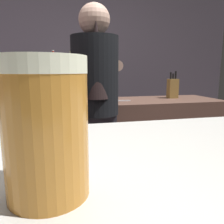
{
  "coord_description": "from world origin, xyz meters",
  "views": [
    {
      "loc": [
        -0.17,
        -1.28,
        1.17
      ],
      "look_at": [
        -0.05,
        -0.75,
        1.07
      ],
      "focal_mm": 35.59,
      "sensor_mm": 36.0,
      "label": 1
    }
  ],
  "objects_px": {
    "mixing_bowl": "(83,99)",
    "knife_block": "(173,88)",
    "bottle_vinegar": "(53,60)",
    "bartender": "(95,102)",
    "bottle_soy": "(71,60)",
    "chefs_knife": "(118,101)",
    "pint_glass_near": "(46,128)"
  },
  "relations": [
    {
      "from": "mixing_bowl",
      "to": "pint_glass_near",
      "type": "bearing_deg",
      "value": -96.86
    },
    {
      "from": "chefs_knife",
      "to": "bottle_vinegar",
      "type": "xyz_separation_m",
      "value": [
        -0.6,
        1.11,
        0.42
      ]
    },
    {
      "from": "mixing_bowl",
      "to": "bottle_vinegar",
      "type": "distance_m",
      "value": 1.16
    },
    {
      "from": "bartender",
      "to": "bottle_vinegar",
      "type": "height_order",
      "value": "bartender"
    },
    {
      "from": "bartender",
      "to": "knife_block",
      "type": "relative_size",
      "value": 5.84
    },
    {
      "from": "pint_glass_near",
      "to": "bottle_soy",
      "type": "relative_size",
      "value": 0.59
    },
    {
      "from": "bartender",
      "to": "mixing_bowl",
      "type": "xyz_separation_m",
      "value": [
        -0.05,
        0.46,
        -0.03
      ]
    },
    {
      "from": "chefs_knife",
      "to": "pint_glass_near",
      "type": "relative_size",
      "value": 1.79
    },
    {
      "from": "bartender",
      "to": "pint_glass_near",
      "type": "height_order",
      "value": "bartender"
    },
    {
      "from": "bottle_soy",
      "to": "bottle_vinegar",
      "type": "bearing_deg",
      "value": -146.94
    },
    {
      "from": "mixing_bowl",
      "to": "pint_glass_near",
      "type": "relative_size",
      "value": 1.42
    },
    {
      "from": "chefs_knife",
      "to": "mixing_bowl",
      "type": "bearing_deg",
      "value": 171.89
    },
    {
      "from": "bartender",
      "to": "knife_block",
      "type": "height_order",
      "value": "bartender"
    },
    {
      "from": "pint_glass_near",
      "to": "knife_block",
      "type": "bearing_deg",
      "value": 58.54
    },
    {
      "from": "bartender",
      "to": "knife_block",
      "type": "distance_m",
      "value": 1.05
    },
    {
      "from": "chefs_knife",
      "to": "pint_glass_near",
      "type": "height_order",
      "value": "pint_glass_near"
    },
    {
      "from": "knife_block",
      "to": "bottle_soy",
      "type": "bearing_deg",
      "value": 130.83
    },
    {
      "from": "mixing_bowl",
      "to": "bottle_soy",
      "type": "xyz_separation_m",
      "value": [
        -0.04,
        1.21,
        0.41
      ]
    },
    {
      "from": "knife_block",
      "to": "pint_glass_near",
      "type": "distance_m",
      "value": 2.25
    },
    {
      "from": "bottle_soy",
      "to": "chefs_knife",
      "type": "bearing_deg",
      "value": -73.94
    },
    {
      "from": "knife_block",
      "to": "chefs_knife",
      "type": "relative_size",
      "value": 1.17
    },
    {
      "from": "mixing_bowl",
      "to": "bottle_vinegar",
      "type": "height_order",
      "value": "bottle_vinegar"
    },
    {
      "from": "mixing_bowl",
      "to": "chefs_knife",
      "type": "height_order",
      "value": "mixing_bowl"
    },
    {
      "from": "chefs_knife",
      "to": "bottle_soy",
      "type": "bearing_deg",
      "value": 106.67
    },
    {
      "from": "knife_block",
      "to": "mixing_bowl",
      "type": "distance_m",
      "value": 0.96
    },
    {
      "from": "knife_block",
      "to": "pint_glass_near",
      "type": "relative_size",
      "value": 2.09
    },
    {
      "from": "chefs_knife",
      "to": "bottle_vinegar",
      "type": "height_order",
      "value": "bottle_vinegar"
    },
    {
      "from": "pint_glass_near",
      "to": "bartender",
      "type": "bearing_deg",
      "value": 79.11
    },
    {
      "from": "mixing_bowl",
      "to": "knife_block",
      "type": "bearing_deg",
      "value": 4.03
    },
    {
      "from": "knife_block",
      "to": "chefs_knife",
      "type": "distance_m",
      "value": 0.64
    },
    {
      "from": "pint_glass_near",
      "to": "bottle_vinegar",
      "type": "height_order",
      "value": "bottle_vinegar"
    },
    {
      "from": "bottle_vinegar",
      "to": "bottle_soy",
      "type": "height_order",
      "value": "bottle_soy"
    }
  ]
}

